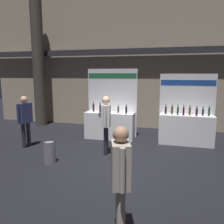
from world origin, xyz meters
The scene contains 8 objects.
ground_plane centered at (0.00, 0.00, 0.00)m, with size 29.36×29.36×0.00m, color black.
hall_colonnade centered at (0.00, 4.41, 2.99)m, with size 14.68×1.16×6.00m.
exhibitor_booth_0 centered at (-0.95, 2.42, 0.62)m, with size 1.89×0.70×2.56m.
exhibitor_booth_1 centered at (1.74, 2.43, 0.61)m, with size 1.86×0.66×2.38m.
trash_bin centered at (-1.90, -0.29, 0.29)m, with size 0.33×0.33×0.58m.
visitor_0 centered at (0.58, -2.58, 1.00)m, with size 0.36×0.52×1.68m.
visitor_1 centered at (-0.61, 0.75, 1.04)m, with size 0.31×0.53×1.73m.
visitor_2 centered at (-3.32, 0.69, 1.01)m, with size 0.34×0.56×1.68m.
Camera 1 is at (1.24, -5.50, 2.38)m, focal length 36.35 mm.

